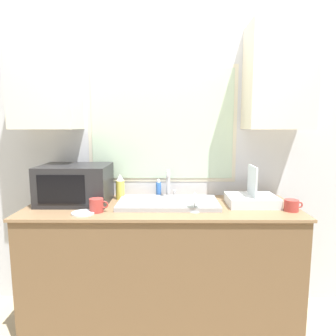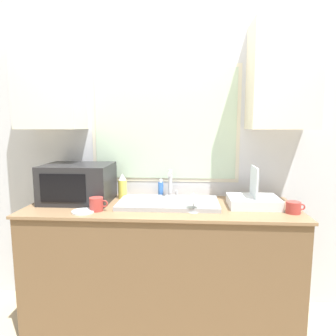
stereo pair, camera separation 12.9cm
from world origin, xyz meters
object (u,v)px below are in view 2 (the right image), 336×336
mug_near_sink (97,204)px  faucet (171,182)px  dish_rack (253,200)px  microwave (78,183)px  soap_bottle (161,189)px  wine_glass (194,198)px  spray_bottle (122,186)px

mug_near_sink → faucet: bearing=38.7°
dish_rack → faucet: bearing=161.5°
dish_rack → microwave: bearing=177.3°
soap_bottle → mug_near_sink: (-0.40, -0.42, -0.02)m
dish_rack → soap_bottle: (-0.69, 0.24, 0.02)m
soap_bottle → wine_glass: bearing=-58.2°
microwave → wine_glass: 0.91m
dish_rack → wine_glass: (-0.43, -0.18, 0.05)m
microwave → soap_bottle: size_ratio=3.42×
soap_bottle → dish_rack: bearing=-19.1°
spray_bottle → soap_bottle: (0.30, 0.06, -0.03)m
spray_bottle → faucet: bearing=4.2°
faucet → soap_bottle: bearing=156.1°
dish_rack → mug_near_sink: (-1.09, -0.19, 0.00)m
dish_rack → wine_glass: bearing=-157.8°
spray_bottle → mug_near_sink: bearing=-105.6°
spray_bottle → soap_bottle: bearing=12.2°
spray_bottle → wine_glass: (0.56, -0.35, 0.00)m
microwave → mug_near_sink: 0.34m
soap_bottle → wine_glass: soap_bottle is taller
wine_glass → soap_bottle: bearing=121.8°
faucet → wine_glass: (0.17, -0.38, -0.03)m
mug_near_sink → microwave: bearing=131.3°
mug_near_sink → wine_glass: bearing=0.8°
faucet → microwave: (-0.70, -0.14, 0.01)m
spray_bottle → dish_rack: bearing=-10.0°
soap_bottle → mug_near_sink: 0.58m
spray_bottle → soap_bottle: spray_bottle is taller
spray_bottle → wine_glass: 0.66m
wine_glass → microwave: bearing=164.8°
dish_rack → soap_bottle: dish_rack is taller
dish_rack → mug_near_sink: bearing=-170.4°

